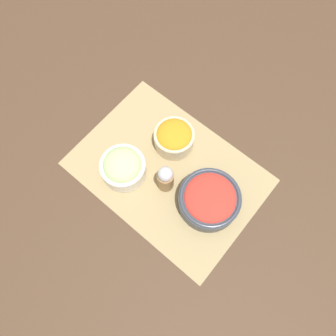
{
  "coord_description": "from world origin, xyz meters",
  "views": [
    {
      "loc": [
        0.22,
        -0.26,
        0.94
      ],
      "look_at": [
        0.0,
        0.0,
        0.03
      ],
      "focal_mm": 35.0,
      "sensor_mm": 36.0,
      "label": 1
    }
  ],
  "objects_px": {
    "cucumber_bowl": "(123,167)",
    "carrot_bowl": "(174,137)",
    "tomato_bowl": "(208,200)",
    "pepper_shaker": "(166,178)"
  },
  "relations": [
    {
      "from": "tomato_bowl",
      "to": "cucumber_bowl",
      "type": "bearing_deg",
      "value": -162.39
    },
    {
      "from": "carrot_bowl",
      "to": "pepper_shaker",
      "type": "height_order",
      "value": "pepper_shaker"
    },
    {
      "from": "tomato_bowl",
      "to": "pepper_shaker",
      "type": "bearing_deg",
      "value": -166.54
    },
    {
      "from": "cucumber_bowl",
      "to": "carrot_bowl",
      "type": "distance_m",
      "value": 0.18
    },
    {
      "from": "carrot_bowl",
      "to": "tomato_bowl",
      "type": "distance_m",
      "value": 0.22
    },
    {
      "from": "cucumber_bowl",
      "to": "tomato_bowl",
      "type": "bearing_deg",
      "value": 17.61
    },
    {
      "from": "pepper_shaker",
      "to": "carrot_bowl",
      "type": "bearing_deg",
      "value": 119.47
    },
    {
      "from": "carrot_bowl",
      "to": "pepper_shaker",
      "type": "relative_size",
      "value": 1.08
    },
    {
      "from": "pepper_shaker",
      "to": "tomato_bowl",
      "type": "bearing_deg",
      "value": 13.46
    },
    {
      "from": "cucumber_bowl",
      "to": "carrot_bowl",
      "type": "height_order",
      "value": "cucumber_bowl"
    }
  ]
}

